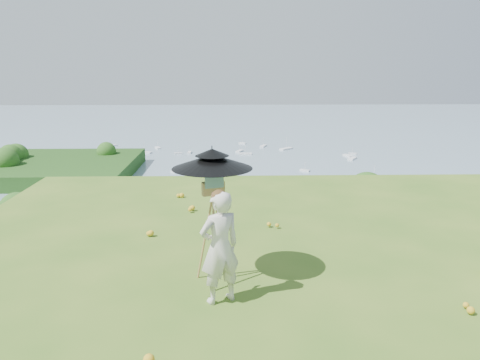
{
  "coord_description": "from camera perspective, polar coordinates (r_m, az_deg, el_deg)",
  "views": [
    {
      "loc": [
        -1.56,
        -6.73,
        3.22
      ],
      "look_at": [
        -1.32,
        2.27,
        1.02
      ],
      "focal_mm": 35.0,
      "sensor_mm": 36.0,
      "label": 1
    }
  ],
  "objects": [
    {
      "name": "moored_boats",
      "position": [
        172.08,
        -5.11,
        1.29
      ],
      "size": [
        140.0,
        140.0,
        0.7
      ],
      "primitive_type": null,
      "color": "white",
      "rests_on": "bay_water"
    },
    {
      "name": "peninsula",
      "position": [
        180.52,
        -25.49,
        2.09
      ],
      "size": [
        90.0,
        60.0,
        12.0
      ],
      "primitive_type": null,
      "color": "#17360E",
      "rests_on": "bay_water"
    },
    {
      "name": "field_easel",
      "position": [
        7.01,
        -3.22,
        -5.94
      ],
      "size": [
        0.83,
        0.83,
        1.72
      ],
      "primitive_type": null,
      "rotation": [
        0.0,
        0.0,
        0.34
      ],
      "color": "#A57A45",
      "rests_on": "ground"
    },
    {
      "name": "slope_trees",
      "position": [
        45.56,
        0.6,
        -9.85
      ],
      "size": [
        110.0,
        50.0,
        6.0
      ],
      "primitive_type": null,
      "color": "#1D5319",
      "rests_on": "forest_slope"
    },
    {
      "name": "sun_umbrella",
      "position": [
        6.79,
        -3.4,
        1.32
      ],
      "size": [
        1.5,
        1.5,
        0.69
      ],
      "primitive_type": null,
      "rotation": [
        0.0,
        0.0,
        0.34
      ],
      "color": "black",
      "rests_on": "field_easel"
    },
    {
      "name": "shoreline_tier",
      "position": [
        90.66,
        -0.37,
        -11.91
      ],
      "size": [
        170.0,
        28.0,
        8.0
      ],
      "primitive_type": "cube",
      "color": "slate",
      "rests_on": "bay_water"
    },
    {
      "name": "painter",
      "position": [
        6.46,
        -2.49,
        -8.21
      ],
      "size": [
        0.7,
        0.61,
        1.61
      ],
      "primitive_type": "imported",
      "rotation": [
        0.0,
        0.0,
        3.63
      ],
      "color": "beige",
      "rests_on": "ground"
    },
    {
      "name": "bay_water",
      "position": [
        249.52,
        -1.12,
        5.14
      ],
      "size": [
        700.0,
        700.0,
        0.0
      ],
      "primitive_type": "plane",
      "color": "#718CA1",
      "rests_on": "ground"
    },
    {
      "name": "harbor_town",
      "position": [
        88.05,
        -0.38,
        -8.09
      ],
      "size": [
        110.0,
        22.0,
        5.0
      ],
      "primitive_type": null,
      "color": "beige",
      "rests_on": "shoreline_tier"
    },
    {
      "name": "painter_cap",
      "position": [
        6.22,
        -2.56,
        -1.71
      ],
      "size": [
        0.27,
        0.3,
        0.1
      ],
      "primitive_type": null,
      "rotation": [
        0.0,
        0.0,
        0.31
      ],
      "color": "#DB788A",
      "rests_on": "painter"
    },
    {
      "name": "wildflowers",
      "position": [
        7.82,
        10.32,
        -10.33
      ],
      "size": [
        10.0,
        10.5,
        0.12
      ],
      "primitive_type": null,
      "color": "gold",
      "rests_on": "ground"
    },
    {
      "name": "ground",
      "position": [
        7.62,
        10.68,
        -11.5
      ],
      "size": [
        14.0,
        14.0,
        0.0
      ],
      "primitive_type": "plane",
      "color": "#3F6A1E",
      "rests_on": "ground"
    }
  ]
}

